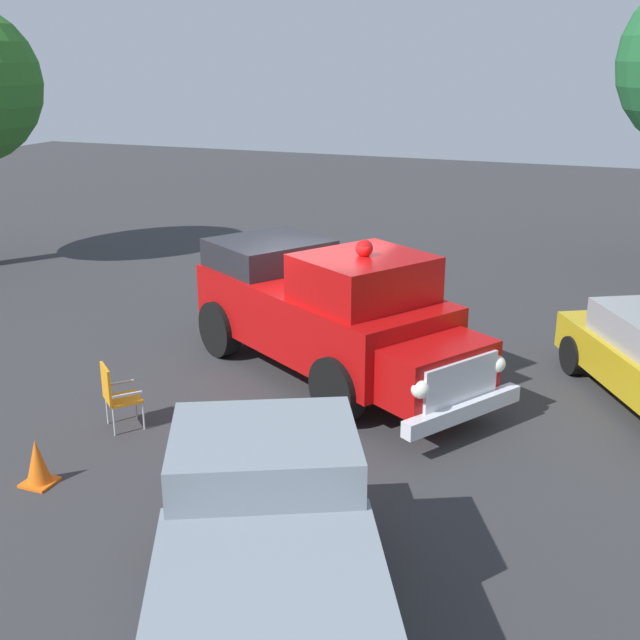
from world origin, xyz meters
The scene contains 7 objects.
ground_plane centered at (0.00, 0.00, 0.00)m, with size 60.00×60.00×0.00m, color #333335.
vintage_fire_truck centered at (0.36, -0.01, 1.20)m, with size 6.21×4.96×2.59m.
parked_pickup centered at (2.30, -6.62, 0.99)m, with size 3.74×5.10×1.90m.
lawn_chair_near_truck centered at (1.11, 3.39, 0.59)m, with size 0.65×0.65×1.02m.
lawn_chair_by_car centered at (-1.84, -3.11, 0.59)m, with size 0.69×0.69×1.02m.
spectator_seated centered at (1.05, 3.27, 0.70)m, with size 0.56×0.64×1.29m.
traffic_cone centered at (-1.84, -4.85, 0.31)m, with size 0.40×0.40×0.64m.
Camera 1 is at (4.92, -12.03, 5.35)m, focal length 44.53 mm.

